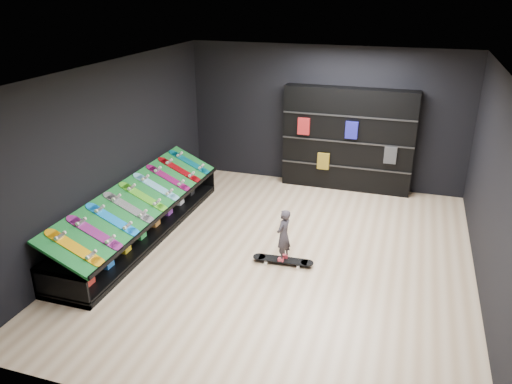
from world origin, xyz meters
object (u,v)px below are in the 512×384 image
(floor_skateboard, at_px, (283,261))
(child, at_px, (283,245))
(display_rack, at_px, (142,222))
(back_shelving, at_px, (348,140))

(floor_skateboard, bearing_deg, child, 0.00)
(display_rack, xyz_separation_m, floor_skateboard, (2.64, -0.24, -0.20))
(back_shelving, distance_m, floor_skateboard, 3.74)
(display_rack, height_order, child, child)
(child, bearing_deg, back_shelving, -172.08)
(display_rack, height_order, back_shelving, back_shelving)
(display_rack, bearing_deg, child, -5.15)
(floor_skateboard, distance_m, child, 0.30)
(back_shelving, height_order, child, back_shelving)
(display_rack, distance_m, floor_skateboard, 2.66)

